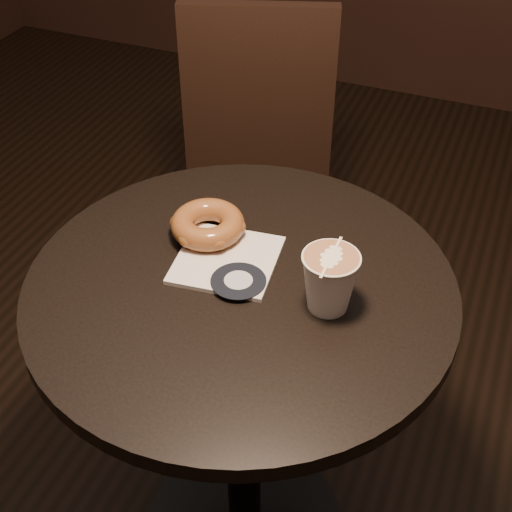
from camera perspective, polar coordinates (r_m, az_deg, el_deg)
name	(u,v)px	position (r m, az deg, el deg)	size (l,w,h in m)	color
cafe_table	(242,364)	(1.29, -1.13, -8.67)	(0.70, 0.70, 0.75)	black
chair	(256,179)	(1.79, 0.00, 6.15)	(0.47, 0.47, 0.93)	black
pastry_bag	(227,260)	(1.18, -2.35, -0.32)	(0.16, 0.16, 0.01)	silver
doughnut	(208,224)	(1.22, -3.88, 2.55)	(0.13, 0.13, 0.04)	brown
latte_cup	(329,282)	(1.08, 5.89, -2.06)	(0.09, 0.09, 0.10)	white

